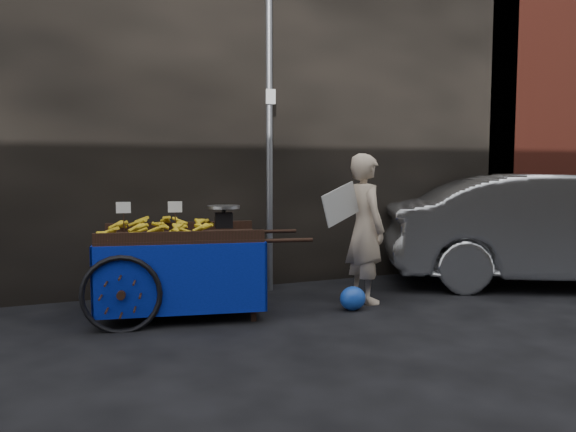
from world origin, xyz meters
name	(u,v)px	position (x,y,z in m)	size (l,w,h in m)	color
ground	(287,318)	(0.00, 0.00, 0.00)	(80.00, 80.00, 0.00)	black
building_wall	(244,101)	(0.39, 2.60, 2.50)	(13.50, 2.00, 5.00)	black
street_pole	(269,129)	(0.30, 1.30, 2.01)	(0.12, 0.10, 4.00)	slate
banana_cart	(176,243)	(-1.01, 0.58, 0.76)	(2.40, 1.42, 1.22)	black
vendor	(365,228)	(1.10, 0.33, 0.85)	(0.87, 0.64, 1.70)	tan
plastic_bag	(353,298)	(0.78, 0.03, 0.13)	(0.29, 0.23, 0.26)	#1743B1
parked_car	(558,230)	(3.90, 0.18, 0.72)	(1.53, 4.40, 1.45)	#B7BABF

